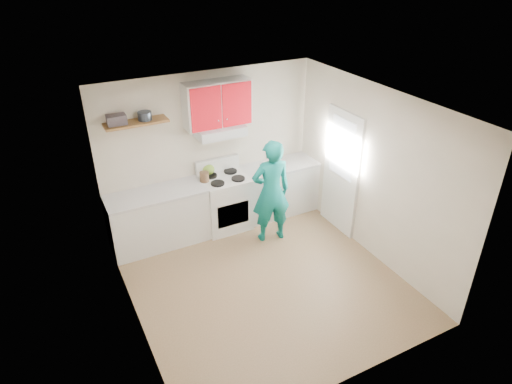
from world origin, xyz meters
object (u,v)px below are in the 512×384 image
tin (145,116)px  kettle (208,169)px  stove (225,202)px  person (271,192)px  crock (204,177)px

tin → kettle: (0.94, 0.06, -1.09)m
stove → person: bearing=-52.8°
stove → tin: 1.99m
stove → tin: size_ratio=4.64×
kettle → person: 1.14m
stove → person: (0.50, -0.66, 0.40)m
crock → person: bearing=-40.3°
stove → person: size_ratio=0.53×
tin → kettle: tin is taller
kettle → crock: bearing=-117.8°
tin → person: (1.62, -0.84, -1.24)m
stove → tin: (-1.12, 0.18, 1.64)m
stove → kettle: bearing=126.3°
kettle → person: bearing=-44.0°
kettle → person: size_ratio=0.12×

